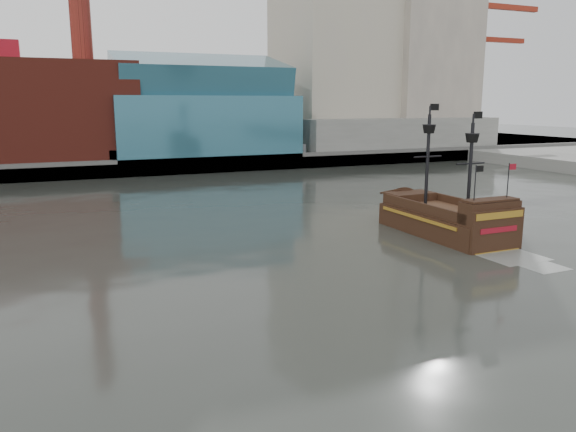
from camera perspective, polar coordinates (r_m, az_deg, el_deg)
name	(u,v)px	position (r m, az deg, el deg)	size (l,w,h in m)	color
ground	(364,319)	(29.76, 7.70, -10.34)	(400.00, 400.00, 0.00)	#282B26
promenade_far	(126,153)	(116.93, -16.14, 6.15)	(220.00, 60.00, 2.00)	slate
seawall	(152,167)	(87.84, -13.68, 4.83)	(220.00, 1.00, 2.60)	#4C4C49
skyline	(153,26)	(110.76, -13.52, 18.23)	(149.00, 45.00, 62.00)	#7A6149
crane_a	(478,66)	(140.96, 18.74, 14.21)	(22.50, 4.00, 32.25)	slate
crane_b	(479,84)	(154.64, 18.86, 12.60)	(19.10, 4.00, 26.25)	slate
pirate_ship	(446,223)	(48.97, 15.71, -0.66)	(5.15, 15.66, 11.68)	black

